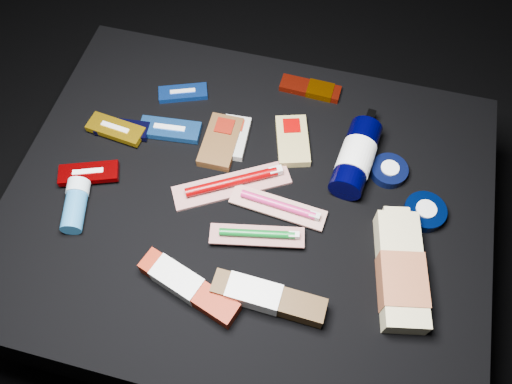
% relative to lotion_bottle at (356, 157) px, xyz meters
% --- Properties ---
extents(ground, '(3.00, 3.00, 0.00)m').
position_rel_lotion_bottle_xyz_m(ground, '(-0.20, -0.13, -0.43)').
color(ground, black).
rests_on(ground, ground).
extents(cloth_table, '(0.98, 0.78, 0.40)m').
position_rel_lotion_bottle_xyz_m(cloth_table, '(-0.20, -0.13, -0.23)').
color(cloth_table, black).
rests_on(cloth_table, ground).
extents(luna_bar_0, '(0.12, 0.08, 0.01)m').
position_rel_lotion_bottle_xyz_m(luna_bar_0, '(-0.41, 0.10, -0.03)').
color(luna_bar_0, '#123EA3').
rests_on(luna_bar_0, cloth_table).
extents(luna_bar_1, '(0.14, 0.06, 0.02)m').
position_rel_lotion_bottle_xyz_m(luna_bar_1, '(-0.40, -0.01, -0.02)').
color(luna_bar_1, '#1F5BB3').
rests_on(luna_bar_1, cloth_table).
extents(luna_bar_2, '(0.12, 0.05, 0.02)m').
position_rel_lotion_bottle_xyz_m(luna_bar_2, '(-0.51, -0.04, -0.02)').
color(luna_bar_2, black).
rests_on(luna_bar_2, cloth_table).
extents(luna_bar_3, '(0.13, 0.06, 0.02)m').
position_rel_lotion_bottle_xyz_m(luna_bar_3, '(-0.52, -0.04, -0.02)').
color(luna_bar_3, '#BA890C').
rests_on(luna_bar_3, cloth_table).
extents(luna_bar_4, '(0.13, 0.08, 0.02)m').
position_rel_lotion_bottle_xyz_m(luna_bar_4, '(-0.53, -0.16, -0.02)').
color(luna_bar_4, '#7B0103').
rests_on(luna_bar_4, cloth_table).
extents(clif_bar_0, '(0.07, 0.13, 0.02)m').
position_rel_lotion_bottle_xyz_m(clif_bar_0, '(-0.29, -0.01, -0.02)').
color(clif_bar_0, '#4E3116').
rests_on(clif_bar_0, cloth_table).
extents(clif_bar_1, '(0.06, 0.11, 0.02)m').
position_rel_lotion_bottle_xyz_m(clif_bar_1, '(-0.26, 0.01, -0.03)').
color(clif_bar_1, '#B0B0A8').
rests_on(clif_bar_1, cloth_table).
extents(clif_bar_2, '(0.10, 0.14, 0.02)m').
position_rel_lotion_bottle_xyz_m(clif_bar_2, '(-0.14, 0.03, -0.02)').
color(clif_bar_2, tan).
rests_on(clif_bar_2, cloth_table).
extents(power_bar, '(0.14, 0.05, 0.02)m').
position_rel_lotion_bottle_xyz_m(power_bar, '(-0.12, 0.18, -0.03)').
color(power_bar, maroon).
rests_on(power_bar, cloth_table).
extents(lotion_bottle, '(0.09, 0.22, 0.07)m').
position_rel_lotion_bottle_xyz_m(lotion_bottle, '(0.00, 0.00, 0.00)').
color(lotion_bottle, black).
rests_on(lotion_bottle, cloth_table).
extents(cream_tin_upper, '(0.08, 0.08, 0.02)m').
position_rel_lotion_bottle_xyz_m(cream_tin_upper, '(0.07, 0.00, -0.02)').
color(cream_tin_upper, black).
rests_on(cream_tin_upper, cloth_table).
extents(cream_tin_lower, '(0.08, 0.08, 0.03)m').
position_rel_lotion_bottle_xyz_m(cream_tin_lower, '(0.15, -0.08, -0.02)').
color(cream_tin_lower, black).
rests_on(cream_tin_lower, cloth_table).
extents(bodywash_bottle, '(0.12, 0.24, 0.05)m').
position_rel_lotion_bottle_xyz_m(bodywash_bottle, '(0.12, -0.22, -0.01)').
color(bodywash_bottle, beige).
rests_on(bodywash_bottle, cloth_table).
extents(deodorant_stick, '(0.07, 0.12, 0.05)m').
position_rel_lotion_bottle_xyz_m(deodorant_stick, '(-0.52, -0.24, -0.01)').
color(deodorant_stick, '#24679B').
rests_on(deodorant_stick, cloth_table).
extents(toothbrush_pack_0, '(0.24, 0.17, 0.03)m').
position_rel_lotion_bottle_xyz_m(toothbrush_pack_0, '(-0.23, -0.11, -0.02)').
color(toothbrush_pack_0, '#B6AEAC').
rests_on(toothbrush_pack_0, cloth_table).
extents(toothbrush_pack_1, '(0.20, 0.06, 0.02)m').
position_rel_lotion_bottle_xyz_m(toothbrush_pack_1, '(-0.13, -0.14, -0.02)').
color(toothbrush_pack_1, silver).
rests_on(toothbrush_pack_1, cloth_table).
extents(toothbrush_pack_2, '(0.19, 0.08, 0.02)m').
position_rel_lotion_bottle_xyz_m(toothbrush_pack_2, '(-0.15, -0.21, -0.01)').
color(toothbrush_pack_2, '#A9A29E').
rests_on(toothbrush_pack_2, cloth_table).
extents(toothpaste_carton_red, '(0.20, 0.11, 0.04)m').
position_rel_lotion_bottle_xyz_m(toothpaste_carton_red, '(-0.26, -0.34, -0.02)').
color(toothpaste_carton_red, maroon).
rests_on(toothpaste_carton_red, cloth_table).
extents(toothpaste_carton_green, '(0.21, 0.05, 0.04)m').
position_rel_lotion_bottle_xyz_m(toothpaste_carton_green, '(-0.12, -0.33, -0.01)').
color(toothpaste_carton_green, '#3A250E').
rests_on(toothpaste_carton_green, cloth_table).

